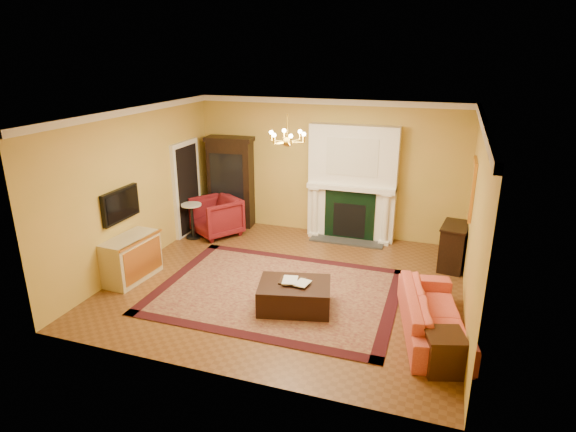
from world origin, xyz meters
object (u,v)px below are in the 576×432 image
at_px(china_cabinet, 231,184).
at_px(coral_sofa, 434,308).
at_px(leather_ottoman, 295,296).
at_px(wingback_armchair, 216,215).
at_px(commode, 131,258).
at_px(end_table, 443,353).
at_px(pedestal_table, 192,218).
at_px(console_table, 453,247).

relative_size(china_cabinet, coral_sofa, 0.95).
bearing_deg(leather_ottoman, china_cabinet, 115.38).
bearing_deg(wingback_armchair, commode, -65.98).
bearing_deg(commode, china_cabinet, 85.53).
bearing_deg(coral_sofa, end_table, 179.53).
relative_size(china_cabinet, pedestal_table, 2.55).
bearing_deg(end_table, coral_sofa, 100.86).
relative_size(wingback_armchair, end_table, 1.83).
xyz_separation_m(china_cabinet, coral_sofa, (4.79, -3.34, -0.59)).
distance_m(china_cabinet, commode, 3.34).
distance_m(pedestal_table, end_table, 6.26).
relative_size(wingback_armchair, pedestal_table, 1.21).
xyz_separation_m(wingback_armchair, end_table, (5.01, -3.49, -0.22)).
xyz_separation_m(end_table, leather_ottoman, (-2.32, 0.91, -0.03)).
height_order(wingback_armchair, console_table, wingback_armchair).
bearing_deg(coral_sofa, china_cabinet, 43.82).
bearing_deg(end_table, china_cabinet, 139.59).
distance_m(wingback_armchair, leather_ottoman, 3.73).
xyz_separation_m(commode, console_table, (5.51, 2.38, 0.01)).
relative_size(pedestal_table, commode, 0.73).
bearing_deg(pedestal_table, wingback_armchair, 40.36).
distance_m(wingback_armchair, pedestal_table, 0.54).
bearing_deg(wingback_armchair, coral_sofa, 5.77).
xyz_separation_m(pedestal_table, end_table, (5.42, -3.14, -0.20)).
height_order(coral_sofa, leather_ottoman, coral_sofa).
distance_m(china_cabinet, coral_sofa, 5.87).
relative_size(china_cabinet, leather_ottoman, 1.77).
xyz_separation_m(china_cabinet, commode, (-0.49, -3.25, -0.60)).
xyz_separation_m(china_cabinet, wingback_armchair, (-0.05, -0.74, -0.53)).
distance_m(coral_sofa, leather_ottoman, 2.16).
bearing_deg(wingback_armchair, leather_ottoman, -9.72).
xyz_separation_m(coral_sofa, console_table, (0.23, 2.47, 0.00)).
bearing_deg(end_table, console_table, 88.98).
bearing_deg(china_cabinet, pedestal_table, -119.10).
distance_m(console_table, leather_ottoman, 3.41).
bearing_deg(console_table, china_cabinet, 177.84).
bearing_deg(end_table, pedestal_table, 149.95).
xyz_separation_m(commode, coral_sofa, (5.28, -0.09, 0.01)).
bearing_deg(commode, leather_ottoman, 2.96).
bearing_deg(leather_ottoman, commode, 165.66).
distance_m(commode, console_table, 6.00).
height_order(china_cabinet, leather_ottoman, china_cabinet).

